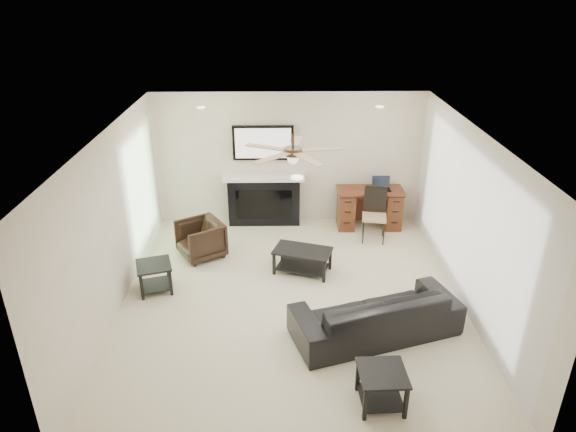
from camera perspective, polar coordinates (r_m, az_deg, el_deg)
name	(u,v)px	position (r m, az deg, el deg)	size (l,w,h in m)	color
room_shell	(306,192)	(6.99, 2.07, 2.72)	(5.50, 5.54, 2.52)	beige
sofa	(376,313)	(6.97, 9.74, -10.59)	(2.20, 0.86, 0.64)	black
armchair	(201,239)	(8.79, -9.68, -2.56)	(0.68, 0.70, 0.63)	black
coffee_table	(302,261)	(8.27, 1.61, -4.99)	(0.90, 0.50, 0.40)	black
end_table_near	(381,388)	(6.05, 10.32, -18.27)	(0.52, 0.52, 0.45)	black
end_table_left	(155,277)	(8.05, -14.56, -6.60)	(0.50, 0.50, 0.45)	black
fireplace_unit	(264,177)	(9.59, -2.73, 4.34)	(1.52, 0.34, 1.91)	black
desk	(369,208)	(9.79, 9.00, 0.86)	(1.22, 0.56, 0.76)	#411910
desk_chair	(374,215)	(9.26, 9.58, 0.06)	(0.42, 0.44, 0.97)	black
laptop	(382,184)	(9.62, 10.39, 3.51)	(0.33, 0.24, 0.23)	black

